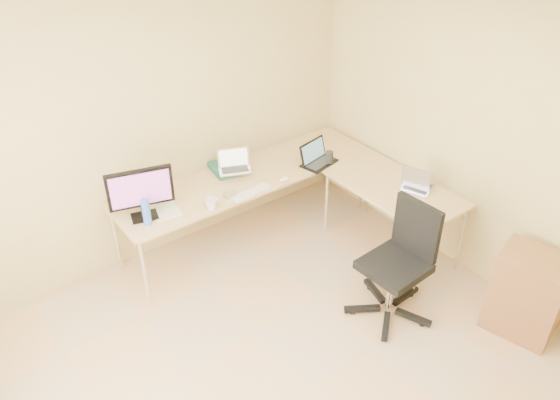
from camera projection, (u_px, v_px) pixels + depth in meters
floor at (310, 390)px, 4.17m from camera, size 4.50×4.50×0.00m
ceiling at (325, 45)px, 2.75m from camera, size 4.50×4.50×0.00m
wall_back at (153, 126)px, 4.97m from camera, size 4.50×0.00×4.50m
wall_right at (515, 155)px, 4.52m from camera, size 0.00×4.50×4.50m
desk_main at (249, 206)px, 5.58m from camera, size 2.65×0.70×0.73m
desk_return at (391, 219)px, 5.40m from camera, size 0.70×1.30×0.73m
monitor at (141, 194)px, 4.65m from camera, size 0.57×0.31×0.47m
book_stack at (225, 168)px, 5.43m from camera, size 0.28×0.35×0.05m
laptop_center at (235, 161)px, 5.29m from camera, size 0.37×0.34×0.20m
laptop_black at (320, 154)px, 5.50m from camera, size 0.41×0.34×0.23m
keyboard at (251, 193)px, 5.09m from camera, size 0.41×0.15×0.02m
mouse at (284, 179)px, 5.27m from camera, size 0.11×0.07×0.04m
mug at (211, 204)px, 4.86m from camera, size 0.11×0.11×0.10m
cd_stack at (230, 194)px, 5.06m from camera, size 0.14×0.14×0.03m
water_bottle at (146, 212)px, 4.63m from camera, size 0.07×0.07×0.24m
papers at (164, 209)px, 4.88m from camera, size 0.27×0.35×0.01m
white_box at (129, 201)px, 4.93m from camera, size 0.19×0.14×0.07m
desk_fan at (127, 192)px, 4.87m from camera, size 0.27×0.27×0.26m
black_cup at (329, 158)px, 5.53m from camera, size 0.08×0.08×0.13m
laptop_return at (419, 178)px, 5.12m from camera, size 0.41×0.37×0.22m
office_chair at (394, 266)px, 4.59m from camera, size 0.66×0.66×1.04m
cabinet at (527, 294)px, 4.52m from camera, size 0.55×0.62×0.74m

